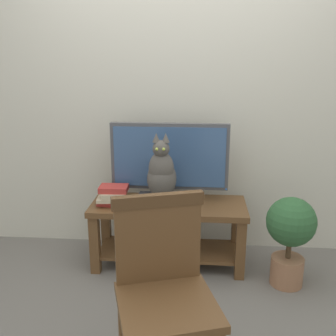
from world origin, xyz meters
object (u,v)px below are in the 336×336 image
media_box (162,202)px  cat (162,173)px  tv_stand (169,223)px  tv (170,160)px  book_stack (113,196)px  wooden_chair (163,281)px  potted_plant (290,233)px

media_box → cat: bearing=-86.0°
tv_stand → tv: bearing=90.0°
book_stack → wooden_chair: bearing=-66.8°
tv → potted_plant: tv is taller
potted_plant → media_box: bearing=169.8°
potted_plant → book_stack: bearing=171.9°
media_box → wooden_chair: size_ratio=0.38×
wooden_chair → book_stack: wooden_chair is taller
book_stack → potted_plant: potted_plant is taller
tv → potted_plant: bearing=-20.7°
tv → book_stack: (-0.41, -0.14, -0.25)m
tv_stand → media_box: bearing=-123.8°
tv_stand → tv: tv is taller
cat → tv_stand: bearing=61.9°
tv_stand → cat: size_ratio=2.41×
book_stack → potted_plant: bearing=-8.1°
tv_stand → potted_plant: bearing=-14.9°
tv_stand → tv: (0.00, 0.10, 0.47)m
media_box → wooden_chair: bearing=-84.3°
cat → book_stack: bearing=175.1°
tv → media_box: tv is taller
tv_stand → tv: 0.48m
media_box → potted_plant: size_ratio=0.55×
media_box → book_stack: 0.36m
tv → potted_plant: size_ratio=1.37×
cat → wooden_chair: cat is taller
book_stack → potted_plant: 1.29m
potted_plant → tv_stand: bearing=165.1°
tv → media_box: 0.32m
tv → media_box: (-0.04, -0.16, -0.28)m
wooden_chair → potted_plant: wooden_chair is taller
media_box → book_stack: (-0.36, 0.02, 0.03)m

